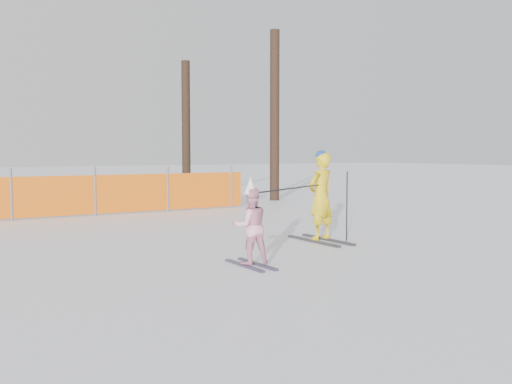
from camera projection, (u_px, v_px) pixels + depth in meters
ground at (273, 259)px, 8.73m from camera, size 120.00×120.00×0.00m
adult at (321, 196)px, 10.40m from camera, size 0.65×1.46×1.67m
child at (251, 226)px, 8.16m from camera, size 0.61×1.02×1.28m
ski_poles at (312, 195)px, 9.69m from camera, size 2.62×1.15×1.28m
tree_trunks at (247, 124)px, 20.11m from camera, size 4.42×2.96×5.72m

